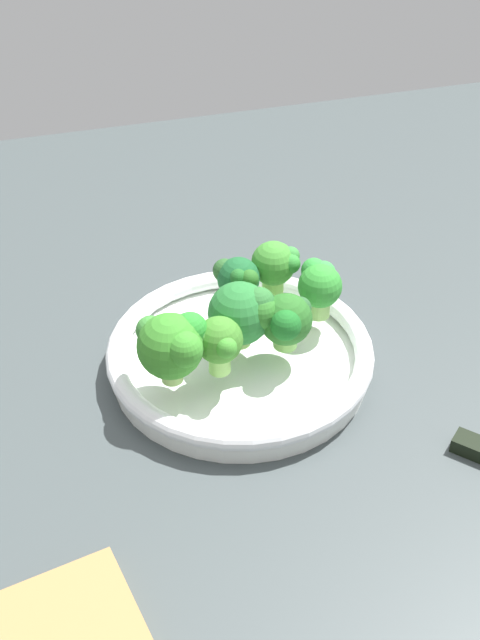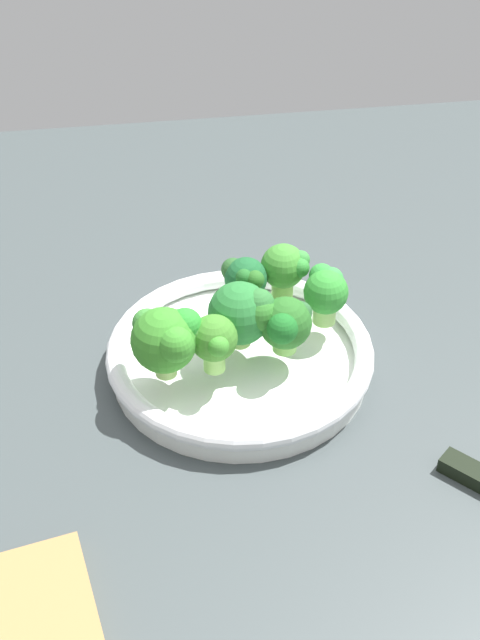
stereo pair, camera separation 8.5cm
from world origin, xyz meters
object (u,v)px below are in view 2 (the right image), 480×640
(broccoli_floret_4, at_px, (285,268))
(broccoli_floret_3, at_px, (285,324))
(broccoli_floret_5, at_px, (326,290))
(broccoli_floret_6, at_px, (213,340))
(broccoli_floret_2, at_px, (166,339))
(broccoli_floret_0, at_px, (244,313))
(broccoli_floret_1, at_px, (245,280))
(bowl, at_px, (240,356))

(broccoli_floret_4, bearing_deg, broccoli_floret_3, 78.63)
(broccoli_floret_5, distance_m, broccoli_floret_6, 0.14)
(broccoli_floret_5, height_order, broccoli_floret_6, broccoli_floret_6)
(broccoli_floret_2, height_order, broccoli_floret_4, broccoli_floret_2)
(broccoli_floret_0, xyz_separation_m, broccoli_floret_3, (-0.04, 0.02, -0.01))
(broccoli_floret_0, height_order, broccoli_floret_2, broccoli_floret_2)
(broccoli_floret_0, bearing_deg, broccoli_floret_6, 43.59)
(broccoli_floret_5, bearing_deg, broccoli_floret_1, -22.54)
(broccoli_floret_4, height_order, broccoli_floret_6, broccoli_floret_4)
(bowl, bearing_deg, broccoli_floret_0, 151.49)
(broccoli_floret_1, relative_size, broccoli_floret_2, 0.81)
(broccoli_floret_0, relative_size, broccoli_floret_3, 1.15)
(bowl, relative_size, broccoli_floret_4, 4.19)
(broccoli_floret_1, relative_size, broccoli_floret_5, 0.99)
(broccoli_floret_2, distance_m, broccoli_floret_5, 0.18)
(broccoli_floret_0, distance_m, broccoli_floret_3, 0.04)
(broccoli_floret_0, xyz_separation_m, broccoli_floret_6, (0.04, 0.03, -0.00))
(broccoli_floret_3, bearing_deg, broccoli_floret_4, -101.37)
(broccoli_floret_1, distance_m, broccoli_floret_5, 0.09)
(broccoli_floret_0, relative_size, broccoli_floret_5, 1.16)
(bowl, relative_size, broccoli_floret_0, 3.91)
(broccoli_floret_1, bearing_deg, broccoli_floret_3, 109.43)
(broccoli_floret_0, xyz_separation_m, broccoli_floret_1, (-0.01, -0.06, -0.00))
(broccoli_floret_0, height_order, broccoli_floret_3, broccoli_floret_0)
(broccoli_floret_3, relative_size, broccoli_floret_6, 0.99)
(broccoli_floret_0, height_order, broccoli_floret_6, broccoli_floret_0)
(bowl, relative_size, broccoli_floret_5, 4.52)
(bowl, height_order, broccoli_floret_2, broccoli_floret_2)
(broccoli_floret_3, distance_m, broccoli_floret_5, 0.07)
(broccoli_floret_0, distance_m, broccoli_floret_5, 0.10)
(bowl, bearing_deg, broccoli_floret_2, 25.16)
(broccoli_floret_2, relative_size, broccoli_floret_4, 1.13)
(broccoli_floret_3, relative_size, broccoli_floret_5, 1.01)
(broccoli_floret_0, bearing_deg, bowl, -28.51)
(broccoli_floret_5, bearing_deg, broccoli_floret_0, 17.37)
(broccoli_floret_0, bearing_deg, broccoli_floret_4, -127.95)
(bowl, height_order, broccoli_floret_4, broccoli_floret_4)
(broccoli_floret_6, bearing_deg, broccoli_floret_3, -166.60)
(broccoli_floret_5, bearing_deg, broccoli_floret_2, 19.97)
(broccoli_floret_2, xyz_separation_m, broccoli_floret_3, (-0.12, -0.02, -0.01))
(bowl, relative_size, broccoli_floret_1, 4.58)
(broccoli_floret_4, xyz_separation_m, broccoli_floret_6, (0.09, 0.11, -0.00))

